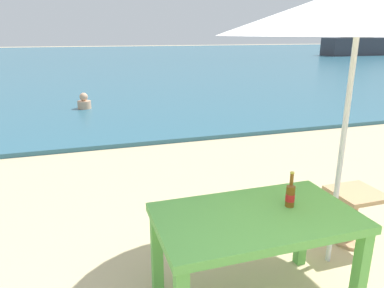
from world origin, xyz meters
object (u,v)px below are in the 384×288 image
beer_bottle_amber (290,194)px  patio_umbrella (360,10)px  picnic_table_green (256,228)px  boat_cargo_ship (361,44)px  side_table_wood (354,209)px  swimmer_person (84,102)px

beer_bottle_amber → patio_umbrella: size_ratio=0.12×
picnic_table_green → boat_cargo_ship: size_ratio=0.19×
side_table_wood → patio_umbrella: bearing=-155.2°
patio_umbrella → boat_cargo_ship: (22.33, 24.65, -1.09)m
beer_bottle_amber → side_table_wood: (1.02, 0.44, -0.50)m
picnic_table_green → boat_cargo_ship: boat_cargo_ship is taller
side_table_wood → boat_cargo_ship: size_ratio=0.07×
swimmer_person → beer_bottle_amber: bearing=-80.6°
swimmer_person → boat_cargo_ship: size_ratio=0.06×
beer_bottle_amber → boat_cargo_ship: size_ratio=0.04×
side_table_wood → boat_cargo_ship: (21.93, 24.46, 0.68)m
side_table_wood → swimmer_person: 7.52m
picnic_table_green → swimmer_person: (-0.98, 7.64, -0.41)m
picnic_table_green → swimmer_person: picnic_table_green is taller
picnic_table_green → side_table_wood: picnic_table_green is taller
picnic_table_green → side_table_wood: (1.30, 0.47, -0.30)m
beer_bottle_amber → picnic_table_green: bearing=-173.4°
beer_bottle_amber → side_table_wood: 1.22m
picnic_table_green → boat_cargo_ship: bearing=47.0°
patio_umbrella → beer_bottle_amber: bearing=-157.6°
beer_bottle_amber → patio_umbrella: 1.43m
picnic_table_green → beer_bottle_amber: (0.28, 0.03, 0.20)m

